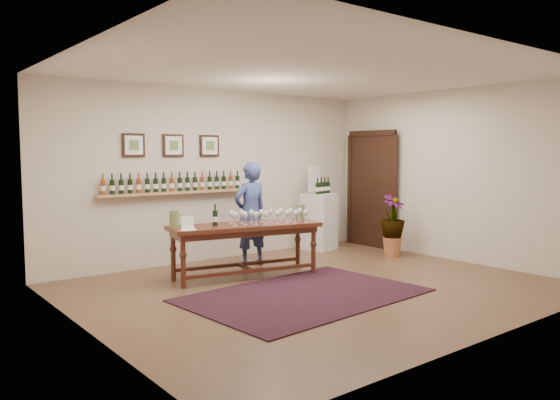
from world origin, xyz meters
TOP-DOWN VIEW (x-y plane):
  - ground at (0.00, 0.00)m, footprint 6.00×6.00m
  - room_shell at (2.11, 1.86)m, footprint 6.00×6.00m
  - rug at (-0.41, -0.22)m, footprint 3.01×2.13m
  - tasting_table at (-0.41, 1.07)m, footprint 2.24×1.12m
  - table_glasses at (-0.07, 0.97)m, footprint 1.44×0.74m
  - table_bottles at (-0.83, 1.24)m, footprint 0.32×0.19m
  - pitcher_left at (-1.37, 1.37)m, footprint 0.18×0.18m
  - pitcher_right at (0.52, 0.97)m, footprint 0.16×0.16m
  - menu_card at (-1.33, 1.07)m, footprint 0.24×0.21m
  - display_pedestal at (1.93, 2.10)m, footprint 0.63×0.63m
  - pedestal_bottles at (1.98, 2.05)m, footprint 0.29×0.14m
  - info_sign at (1.92, 2.22)m, footprint 0.37×0.12m
  - potted_plant at (2.40, 0.77)m, footprint 0.50×0.50m
  - person at (0.11, 1.69)m, footprint 0.61×0.41m

SIDE VIEW (x-z plane):
  - ground at x=0.00m, z-range 0.00..0.00m
  - rug at x=-0.41m, z-range 0.00..0.02m
  - display_pedestal at x=1.93m, z-range 0.00..1.02m
  - potted_plant at x=2.40m, z-range 0.08..0.99m
  - tasting_table at x=-0.41m, z-range 0.27..1.03m
  - person at x=0.11m, z-range 0.00..1.63m
  - menu_card at x=-1.33m, z-range 0.76..0.94m
  - table_glasses at x=-0.07m, z-range 0.76..0.96m
  - pitcher_left at x=-1.37m, z-range 0.76..1.00m
  - pitcher_right at x=0.52m, z-range 0.76..1.00m
  - table_bottles at x=-0.83m, z-range 0.76..1.09m
  - room_shell at x=2.11m, z-range -1.88..4.12m
  - pedestal_bottles at x=1.98m, z-range 1.02..1.30m
  - info_sign at x=1.92m, z-range 1.02..1.55m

